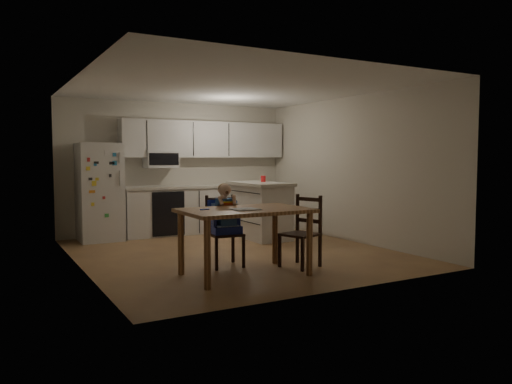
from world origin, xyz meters
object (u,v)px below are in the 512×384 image
object	(u,v)px
kitchen_island	(260,210)
chair_booster	(224,216)
red_cup	(263,179)
dining_table	(245,218)
refrigerator	(100,192)
chair_side	(304,226)

from	to	relation	value
kitchen_island	chair_booster	size ratio (longest dim) A/B	1.23
chair_booster	kitchen_island	bearing A→B (deg)	53.68
red_cup	dining_table	size ratio (longest dim) A/B	0.07
red_cup	chair_booster	xyz separation A→B (m)	(-1.71, -1.90, -0.39)
refrigerator	red_cup	distance (m)	2.90
red_cup	chair_side	bearing A→B (deg)	-107.60
dining_table	chair_booster	bearing A→B (deg)	89.63
chair_side	kitchen_island	bearing A→B (deg)	146.65
refrigerator	dining_table	bearing A→B (deg)	-73.99
red_cup	kitchen_island	bearing A→B (deg)	-141.35
chair_booster	refrigerator	bearing A→B (deg)	114.18
kitchen_island	red_cup	bearing A→B (deg)	38.65
refrigerator	chair_booster	bearing A→B (deg)	-70.74
refrigerator	red_cup	bearing A→B (deg)	-19.97
refrigerator	kitchen_island	size ratio (longest dim) A/B	1.25
dining_table	chair_booster	xyz separation A→B (m)	(0.00, 0.62, -0.04)
refrigerator	kitchen_island	distance (m)	2.83
red_cup	dining_table	xyz separation A→B (m)	(-1.71, -2.52, -0.35)
chair_booster	red_cup	bearing A→B (deg)	52.97
refrigerator	dining_table	world-z (taller)	refrigerator
dining_table	chair_booster	size ratio (longest dim) A/B	1.39
refrigerator	chair_side	distance (m)	3.95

